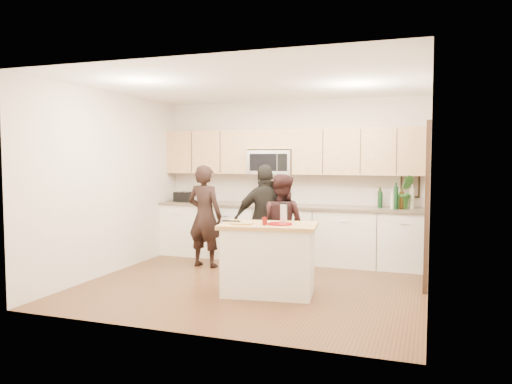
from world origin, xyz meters
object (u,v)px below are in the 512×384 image
(island, at_px, (268,259))
(woman_left, at_px, (205,216))
(woman_right, at_px, (266,221))
(toaster, at_px, (184,197))
(woman_center, at_px, (281,225))

(island, distance_m, woman_left, 1.91)
(woman_left, height_order, woman_right, woman_right)
(toaster, height_order, woman_center, woman_center)
(toaster, relative_size, woman_left, 0.19)
(toaster, bearing_deg, woman_right, -30.46)
(toaster, xyz_separation_m, woman_right, (1.93, -1.13, -0.21))
(woman_center, bearing_deg, woman_right, 28.71)
(island, relative_size, toaster, 4.12)
(toaster, distance_m, woman_center, 2.39)
(woman_left, relative_size, woman_center, 1.08)
(island, xyz_separation_m, woman_center, (-0.14, 0.99, 0.29))
(island, xyz_separation_m, woman_left, (-1.44, 1.19, 0.35))
(woman_center, bearing_deg, woman_left, -1.38)
(woman_right, bearing_deg, woman_center, 172.64)
(woman_right, bearing_deg, toaster, -59.05)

